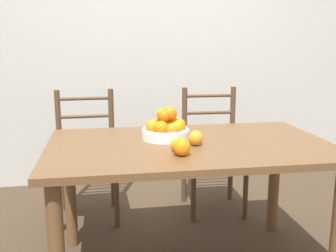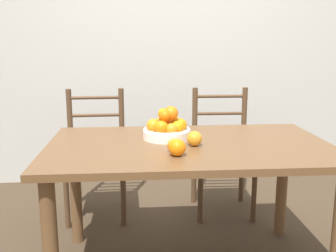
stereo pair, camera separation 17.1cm
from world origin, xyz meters
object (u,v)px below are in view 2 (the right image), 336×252
at_px(chair_right, 222,152).
at_px(orange_loose_2, 174,145).
at_px(orange_loose_0, 195,139).
at_px(fruit_bowl, 167,128).
at_px(orange_loose_1, 177,148).
at_px(chair_left, 96,155).

bearing_deg(chair_right, orange_loose_2, -114.45).
bearing_deg(orange_loose_0, orange_loose_2, -138.37).
xyz_separation_m(orange_loose_2, chair_right, (0.45, 0.94, -0.31)).
bearing_deg(orange_loose_2, fruit_bowl, 92.80).
relative_size(orange_loose_1, chair_right, 0.09).
xyz_separation_m(orange_loose_0, chair_right, (0.33, 0.83, -0.32)).
bearing_deg(orange_loose_2, orange_loose_1, -83.04).
bearing_deg(fruit_bowl, orange_loose_2, -87.20).
height_order(fruit_bowl, orange_loose_1, fruit_bowl).
bearing_deg(fruit_bowl, orange_loose_1, -86.33).
height_order(fruit_bowl, orange_loose_2, fruit_bowl).
xyz_separation_m(orange_loose_0, chair_left, (-0.59, 0.83, -0.32)).
height_order(orange_loose_0, orange_loose_1, orange_loose_1).
bearing_deg(chair_right, chair_left, -178.84).
relative_size(fruit_bowl, chair_right, 0.29).
xyz_separation_m(fruit_bowl, chair_right, (0.46, 0.67, -0.34)).
xyz_separation_m(orange_loose_1, chair_right, (0.44, 1.01, -0.32)).
xyz_separation_m(orange_loose_1, orange_loose_2, (-0.01, 0.07, -0.01)).
xyz_separation_m(fruit_bowl, orange_loose_1, (0.02, -0.34, -0.02)).
relative_size(orange_loose_2, chair_right, 0.07).
height_order(orange_loose_2, chair_right, chair_right).
height_order(chair_left, chair_right, same).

